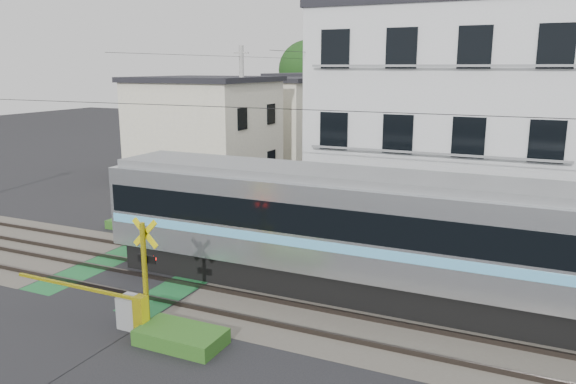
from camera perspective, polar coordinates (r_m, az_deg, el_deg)
The scene contains 11 objects.
ground at distance 20.10m, azimuth -14.31°, elevation -7.78°, with size 120.00×120.00×0.00m, color black.
track_bed at distance 20.08m, azimuth -14.32°, elevation -7.68°, with size 120.00×120.00×0.14m.
crossing_signal_near at distance 15.69m, azimuth -15.47°, elevation -10.98°, with size 4.74×0.65×3.09m.
crossing_signal_far at distance 24.15m, azimuth -13.75°, elevation -2.53°, with size 4.74×0.65×3.09m.
apartment_block at distance 24.35m, azimuth 16.28°, elevation 6.90°, with size 10.20×8.36×9.30m.
houses_row at distance 42.27m, azimuth 8.49°, elevation 7.56°, with size 22.07×31.35×6.80m.
tree_hill at distance 64.13m, azimuth 13.36°, elevation 11.11°, with size 40.00×12.63×11.64m.
catenary at distance 16.07m, azimuth 1.92°, elevation 1.22°, with size 60.00×5.04×7.00m.
utility_poles at distance 39.83m, azimuth 5.50°, elevation 8.55°, with size 7.90×42.00×8.00m.
pedestrian at distance 52.16m, azimuth 11.48°, elevation 5.75°, with size 0.63×0.41×1.71m, color #2E3339.
weed_patches at distance 18.95m, azimuth -10.33°, elevation -8.25°, with size 10.25×8.80×0.40m.
Camera 1 is at (12.12, -14.48, 6.87)m, focal length 35.00 mm.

